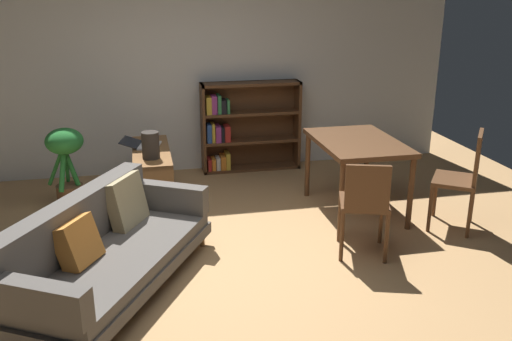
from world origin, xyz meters
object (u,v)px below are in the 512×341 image
(potted_floor_plant, at_px, (66,160))
(bookshelf, at_px, (244,127))
(media_console, at_px, (153,178))
(desk_speaker, at_px, (151,145))
(dining_chair_far, at_px, (365,202))
(fabric_couch, at_px, (103,248))
(dining_chair_near, at_px, (464,174))
(open_laptop, at_px, (143,144))
(dining_table, at_px, (357,148))

(potted_floor_plant, bearing_deg, bookshelf, 23.63)
(media_console, distance_m, potted_floor_plant, 0.92)
(desk_speaker, height_order, dining_chair_far, desk_speaker)
(media_console, distance_m, desk_speaker, 0.55)
(fabric_couch, height_order, dining_chair_far, dining_chair_far)
(potted_floor_plant, bearing_deg, dining_chair_far, -33.11)
(bookshelf, bearing_deg, media_console, -139.57)
(dining_chair_near, relative_size, dining_chair_far, 1.11)
(media_console, bearing_deg, bookshelf, 40.43)
(media_console, bearing_deg, potted_floor_plant, 172.79)
(fabric_couch, height_order, bookshelf, bookshelf)
(open_laptop, relative_size, dining_chair_near, 0.47)
(fabric_couch, distance_m, bookshelf, 3.18)
(open_laptop, bearing_deg, dining_chair_far, -43.85)
(desk_speaker, xyz_separation_m, potted_floor_plant, (-0.88, 0.42, -0.22))
(potted_floor_plant, bearing_deg, dining_chair_near, -19.79)
(bookshelf, bearing_deg, potted_floor_plant, -156.37)
(potted_floor_plant, relative_size, dining_chair_far, 0.99)
(open_laptop, height_order, bookshelf, bookshelf)
(potted_floor_plant, height_order, dining_chair_far, dining_chair_far)
(dining_table, bearing_deg, bookshelf, 117.51)
(dining_table, height_order, bookshelf, bookshelf)
(dining_table, relative_size, dining_chair_near, 1.20)
(fabric_couch, height_order, media_console, fabric_couch)
(desk_speaker, bearing_deg, potted_floor_plant, 154.68)
(media_console, distance_m, open_laptop, 0.39)
(media_console, relative_size, open_laptop, 2.53)
(open_laptop, distance_m, bookshelf, 1.55)
(desk_speaker, distance_m, dining_chair_near, 3.09)
(open_laptop, bearing_deg, media_console, -62.36)
(desk_speaker, bearing_deg, dining_chair_far, -36.54)
(open_laptop, bearing_deg, dining_table, -20.30)
(dining_chair_far, bearing_deg, desk_speaker, 143.46)
(media_console, relative_size, dining_table, 1.00)
(dining_chair_near, bearing_deg, media_console, 156.70)
(potted_floor_plant, height_order, dining_table, potted_floor_plant)
(fabric_couch, height_order, dining_table, dining_table)
(potted_floor_plant, bearing_deg, desk_speaker, -25.32)
(desk_speaker, height_order, bookshelf, bookshelf)
(dining_table, xyz_separation_m, bookshelf, (-0.87, 1.66, -0.14))
(dining_table, xyz_separation_m, dining_chair_far, (-0.31, -0.97, -0.18))
(desk_speaker, relative_size, dining_chair_near, 0.28)
(desk_speaker, distance_m, potted_floor_plant, 1.00)
(media_console, bearing_deg, fabric_couch, -104.67)
(dining_chair_near, xyz_separation_m, dining_chair_far, (-1.16, -0.36, -0.05))
(media_console, xyz_separation_m, potted_floor_plant, (-0.88, 0.11, 0.24))
(open_laptop, xyz_separation_m, bookshelf, (1.29, 0.87, -0.09))
(dining_chair_near, bearing_deg, desk_speaker, 161.95)
(dining_table, distance_m, bookshelf, 1.88)
(bookshelf, bearing_deg, desk_speaker, -132.31)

